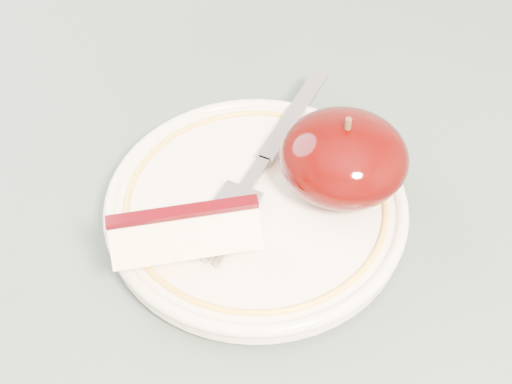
# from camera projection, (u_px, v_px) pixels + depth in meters

# --- Properties ---
(table) EXTENTS (0.90, 0.90, 0.75)m
(table) POSITION_uv_depth(u_px,v_px,m) (191.00, 345.00, 0.52)
(table) COLOR brown
(table) RESTS_ON ground
(plate) EXTENTS (0.20, 0.20, 0.02)m
(plate) POSITION_uv_depth(u_px,v_px,m) (256.00, 206.00, 0.48)
(plate) COLOR white
(plate) RESTS_ON table
(apple_half) EXTENTS (0.08, 0.08, 0.06)m
(apple_half) POSITION_uv_depth(u_px,v_px,m) (344.00, 158.00, 0.46)
(apple_half) COLOR black
(apple_half) RESTS_ON plate
(apple_wedge) EXTENTS (0.10, 0.07, 0.04)m
(apple_wedge) POSITION_uv_depth(u_px,v_px,m) (185.00, 233.00, 0.43)
(apple_wedge) COLOR #FEEFBB
(apple_wedge) RESTS_ON plate
(fork) EXTENTS (0.07, 0.19, 0.00)m
(fork) POSITION_uv_depth(u_px,v_px,m) (263.00, 161.00, 0.49)
(fork) COLOR gray
(fork) RESTS_ON plate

